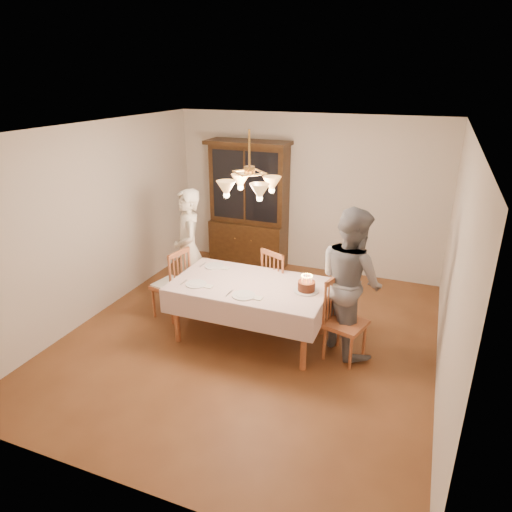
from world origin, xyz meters
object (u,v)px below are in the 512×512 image
at_px(chair_far_side, 281,286).
at_px(elderly_woman, 189,250).
at_px(dining_table, 250,289).
at_px(china_hutch, 249,208).
at_px(birthday_cake, 306,287).

relative_size(chair_far_side, elderly_woman, 0.58).
bearing_deg(dining_table, china_hutch, 112.61).
height_order(chair_far_side, birthday_cake, chair_far_side).
bearing_deg(dining_table, birthday_cake, 4.15).
height_order(dining_table, birthday_cake, birthday_cake).
distance_m(china_hutch, birthday_cake, 2.76).
bearing_deg(chair_far_side, birthday_cake, -50.56).
xyz_separation_m(dining_table, chair_far_side, (0.17, 0.69, -0.24)).
distance_m(elderly_woman, birthday_cake, 1.90).
bearing_deg(elderly_woman, birthday_cake, 37.78).
distance_m(chair_far_side, birthday_cake, 0.91).
relative_size(dining_table, birthday_cake, 6.33).
relative_size(china_hutch, elderly_woman, 1.25).
bearing_deg(chair_far_side, elderly_woman, -172.30).
bearing_deg(china_hutch, chair_far_side, -54.58).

